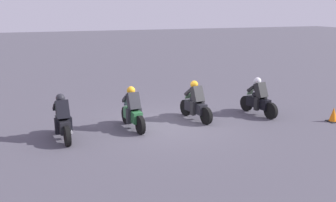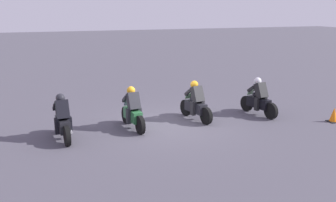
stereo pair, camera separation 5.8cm
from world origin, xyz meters
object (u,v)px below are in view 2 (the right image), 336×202
at_px(rider_lane_a, 259,100).
at_px(traffic_cone, 334,115).
at_px(rider_lane_b, 196,104).
at_px(rider_lane_d, 63,121).
at_px(rider_lane_c, 133,111).

distance_m(rider_lane_a, traffic_cone, 2.82).
distance_m(rider_lane_b, rider_lane_d, 5.03).
xyz_separation_m(rider_lane_d, traffic_cone, (-1.58, -9.75, -0.37)).
relative_size(rider_lane_b, traffic_cone, 3.69).
bearing_deg(rider_lane_a, traffic_cone, -140.21).
xyz_separation_m(rider_lane_a, rider_lane_d, (-0.26, 7.65, 0.00)).
height_order(rider_lane_a, rider_lane_c, same).
bearing_deg(rider_lane_a, rider_lane_c, 80.38).
relative_size(rider_lane_a, rider_lane_c, 1.00).
xyz_separation_m(rider_lane_c, rider_lane_d, (-0.31, 2.45, 0.00)).
relative_size(rider_lane_a, rider_lane_d, 1.00).
xyz_separation_m(rider_lane_b, traffic_cone, (-2.10, -4.76, -0.37)).
bearing_deg(rider_lane_d, rider_lane_c, -86.80).
bearing_deg(traffic_cone, rider_lane_d, 80.82).
xyz_separation_m(rider_lane_c, traffic_cone, (-1.89, -7.31, -0.37)).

